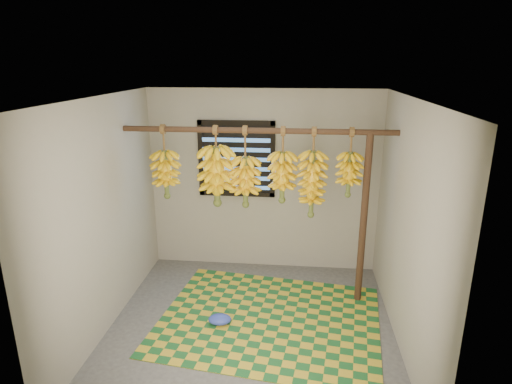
# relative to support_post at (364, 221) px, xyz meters

# --- Properties ---
(floor) EXTENTS (3.00, 3.00, 0.01)m
(floor) POSITION_rel_support_post_xyz_m (-1.20, -0.70, -1.00)
(floor) COLOR #474747
(floor) RESTS_ON ground
(ceiling) EXTENTS (3.00, 3.00, 0.01)m
(ceiling) POSITION_rel_support_post_xyz_m (-1.20, -0.70, 1.40)
(ceiling) COLOR silver
(ceiling) RESTS_ON wall_back
(wall_back) EXTENTS (3.00, 0.01, 2.40)m
(wall_back) POSITION_rel_support_post_xyz_m (-1.20, 0.80, 0.20)
(wall_back) COLOR gray
(wall_back) RESTS_ON floor
(wall_left) EXTENTS (0.01, 3.00, 2.40)m
(wall_left) POSITION_rel_support_post_xyz_m (-2.71, -0.70, 0.20)
(wall_left) COLOR gray
(wall_left) RESTS_ON floor
(wall_right) EXTENTS (0.01, 3.00, 2.40)m
(wall_right) POSITION_rel_support_post_xyz_m (0.30, -0.70, 0.20)
(wall_right) COLOR gray
(wall_right) RESTS_ON floor
(window) EXTENTS (1.00, 0.04, 1.00)m
(window) POSITION_rel_support_post_xyz_m (-1.55, 0.78, 0.50)
(window) COLOR black
(window) RESTS_ON wall_back
(hanging_pole) EXTENTS (3.00, 0.06, 0.06)m
(hanging_pole) POSITION_rel_support_post_xyz_m (-1.20, 0.00, 1.00)
(hanging_pole) COLOR #442919
(hanging_pole) RESTS_ON wall_left
(support_post) EXTENTS (0.08, 0.08, 2.00)m
(support_post) POSITION_rel_support_post_xyz_m (0.00, 0.00, 0.00)
(support_post) COLOR #442919
(support_post) RESTS_ON floor
(woven_mat) EXTENTS (2.57, 2.16, 0.01)m
(woven_mat) POSITION_rel_support_post_xyz_m (-1.02, -0.53, -0.99)
(woven_mat) COLOR #195626
(woven_mat) RESTS_ON floor
(plastic_bag) EXTENTS (0.27, 0.20, 0.10)m
(plastic_bag) POSITION_rel_support_post_xyz_m (-1.54, -0.66, -0.94)
(plastic_bag) COLOR #2F42B1
(plastic_bag) RESTS_ON woven_mat
(banana_bunch_a) EXTENTS (0.31, 0.31, 0.84)m
(banana_bunch_a) POSITION_rel_support_post_xyz_m (-2.25, -0.00, 0.48)
(banana_bunch_a) COLOR brown
(banana_bunch_a) RESTS_ON hanging_pole
(banana_bunch_b) EXTENTS (0.40, 0.40, 0.91)m
(banana_bunch_b) POSITION_rel_support_post_xyz_m (-1.66, 0.00, 0.48)
(banana_bunch_b) COLOR brown
(banana_bunch_b) RESTS_ON hanging_pole
(banana_bunch_c) EXTENTS (0.33, 0.33, 0.92)m
(banana_bunch_c) POSITION_rel_support_post_xyz_m (-1.33, 0.00, 0.42)
(banana_bunch_c) COLOR brown
(banana_bunch_c) RESTS_ON hanging_pole
(banana_bunch_d) EXTENTS (0.31, 0.31, 0.85)m
(banana_bunch_d) POSITION_rel_support_post_xyz_m (-0.92, 0.00, 0.49)
(banana_bunch_d) COLOR brown
(banana_bunch_d) RESTS_ON hanging_pole
(banana_bunch_e) EXTENTS (0.32, 0.32, 1.01)m
(banana_bunch_e) POSITION_rel_support_post_xyz_m (-0.59, 0.00, 0.41)
(banana_bunch_e) COLOR brown
(banana_bunch_e) RESTS_ON hanging_pole
(banana_bunch_f) EXTENTS (0.29, 0.29, 0.77)m
(banana_bunch_f) POSITION_rel_support_post_xyz_m (-0.19, 0.00, 0.54)
(banana_bunch_f) COLOR brown
(banana_bunch_f) RESTS_ON hanging_pole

